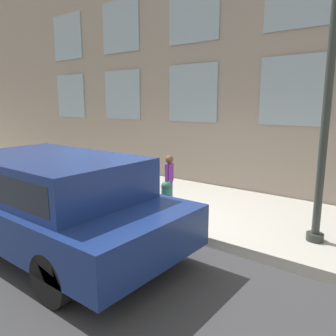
# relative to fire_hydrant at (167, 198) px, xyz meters

# --- Properties ---
(ground_plane) EXTENTS (80.00, 80.00, 0.00)m
(ground_plane) POSITION_rel_fire_hydrant_xyz_m (-0.40, -0.06, -0.52)
(ground_plane) COLOR #38383A
(sidewalk) EXTENTS (3.14, 60.00, 0.16)m
(sidewalk) POSITION_rel_fire_hydrant_xyz_m (1.18, -0.06, -0.43)
(sidewalk) COLOR #B2ADA3
(sidewalk) RESTS_ON ground_plane
(building_facade) EXTENTS (0.33, 40.00, 7.33)m
(building_facade) POSITION_rel_fire_hydrant_xyz_m (2.90, -0.06, 3.15)
(building_facade) COLOR gray
(building_facade) RESTS_ON ground_plane
(fire_hydrant) EXTENTS (0.27, 0.40, 0.70)m
(fire_hydrant) POSITION_rel_fire_hydrant_xyz_m (0.00, 0.00, 0.00)
(fire_hydrant) COLOR #2D7260
(fire_hydrant) RESTS_ON sidewalk
(person) EXTENTS (0.26, 0.17, 1.08)m
(person) POSITION_rel_fire_hydrant_xyz_m (0.57, 0.38, 0.30)
(person) COLOR navy
(person) RESTS_ON sidewalk
(parked_truck_navy_near) EXTENTS (2.02, 4.78, 1.51)m
(parked_truck_navy_near) POSITION_rel_fire_hydrant_xyz_m (-1.93, 0.86, 0.36)
(parked_truck_navy_near) COLOR black
(parked_truck_navy_near) RESTS_ON ground_plane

